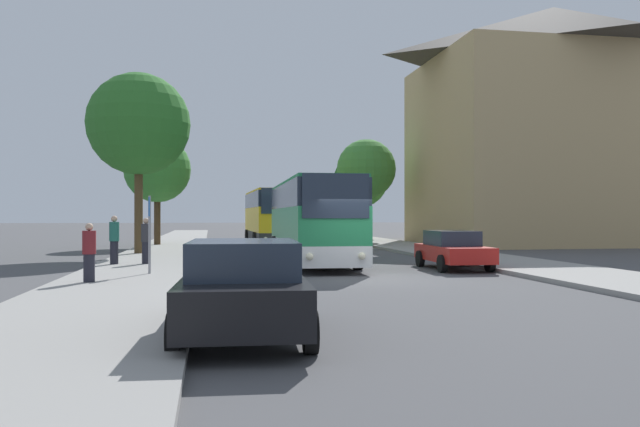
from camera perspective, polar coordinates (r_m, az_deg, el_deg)
name	(u,v)px	position (r m, az deg, el deg)	size (l,w,h in m)	color
ground_plane	(365,280)	(19.28, 4.17, -6.05)	(300.00, 300.00, 0.00)	#4C4C4F
sidewalk_left	(129,281)	(18.83, -17.08, -5.95)	(4.00, 120.00, 0.15)	gray
sidewalk_right	(574,274)	(22.05, 22.17, -5.10)	(4.00, 120.00, 0.15)	gray
building_right_background	(554,125)	(46.52, 20.59, 7.55)	(17.46, 12.82, 16.43)	tan
bus_front	(311,220)	(25.85, -0.81, -0.58)	(2.94, 11.99, 3.35)	silver
bus_middle	(271,217)	(40.00, -4.49, -0.30)	(2.99, 10.30, 3.53)	#2D2D2D
parked_car_left_curb	(243,288)	(10.20, -7.03, -6.73)	(2.28, 4.47, 1.57)	black
parked_car_right_near	(453,249)	(23.41, 12.04, -3.20)	(2.02, 4.11, 1.41)	red
parked_car_right_far	(345,234)	(40.10, 2.34, -1.91)	(2.25, 4.66, 1.46)	#236B38
bus_stop_sign	(150,225)	(20.26, -15.32, -1.03)	(0.08, 0.45, 2.44)	gray
pedestrian_waiting_near	(146,241)	(24.44, -15.62, -2.40)	(0.36, 0.36, 1.73)	#23232D
pedestrian_waiting_far	(89,253)	(18.20, -20.36, -3.36)	(0.36, 0.36, 1.61)	#23232D
pedestrian_walking_back	(114,240)	(24.56, -18.30, -2.28)	(0.36, 0.36, 1.81)	#23232D
tree_left_near	(157,170)	(40.34, -14.66, 3.90)	(4.14, 4.14, 6.78)	#47331E
tree_left_far	(139,125)	(31.59, -16.25, 7.82)	(4.92, 4.92, 8.69)	#513D23
tree_right_near	(361,180)	(51.08, 3.73, 3.06)	(4.44, 4.44, 6.94)	brown
tree_right_mid	(366,169)	(45.46, 4.25, 4.06)	(4.30, 4.30, 7.35)	brown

